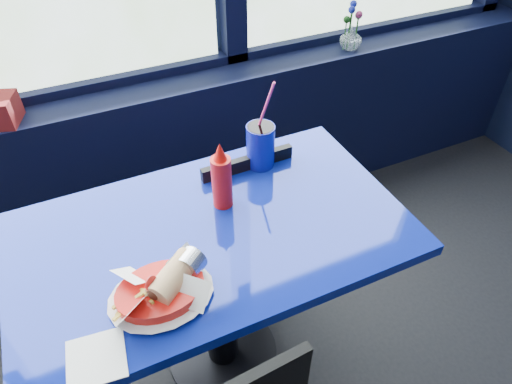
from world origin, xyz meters
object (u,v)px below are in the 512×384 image
(food_basket, at_px, (162,289))
(ketchup_bottle, at_px, (222,179))
(chair_near_back, at_px, (239,209))
(near_table, at_px, (215,268))
(flower_vase, at_px, (351,35))
(soda_cup, at_px, (260,145))

(food_basket, relative_size, ketchup_bottle, 1.18)
(chair_near_back, height_order, food_basket, food_basket)
(near_table, xyz_separation_m, ketchup_bottle, (0.08, 0.09, 0.29))
(flower_vase, xyz_separation_m, soda_cup, (-0.76, -0.59, -0.04))
(chair_near_back, xyz_separation_m, soda_cup, (0.05, -0.10, 0.37))
(food_basket, distance_m, ketchup_bottle, 0.39)
(flower_vase, height_order, soda_cup, soda_cup)
(chair_near_back, distance_m, soda_cup, 0.39)
(chair_near_back, xyz_separation_m, flower_vase, (0.81, 0.49, 0.41))
(near_table, xyz_separation_m, soda_cup, (0.27, 0.23, 0.27))
(chair_near_back, xyz_separation_m, ketchup_bottle, (-0.15, -0.24, 0.40))
(near_table, height_order, flower_vase, flower_vase)
(near_table, bearing_deg, chair_near_back, 55.90)
(chair_near_back, height_order, soda_cup, soda_cup)
(flower_vase, distance_m, soda_cup, 0.96)
(flower_vase, bearing_deg, chair_near_back, -149.00)
(ketchup_bottle, relative_size, soda_cup, 0.71)
(chair_near_back, relative_size, flower_vase, 3.50)
(near_table, distance_m, chair_near_back, 0.41)
(near_table, xyz_separation_m, food_basket, (-0.20, -0.18, 0.21))
(near_table, bearing_deg, soda_cup, 40.30)
(near_table, xyz_separation_m, flower_vase, (1.04, 0.82, 0.30))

